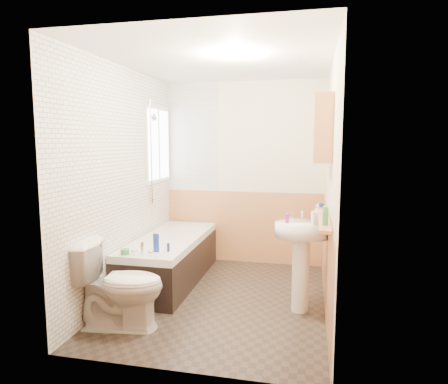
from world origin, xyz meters
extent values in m
plane|color=black|center=(0.00, 0.00, 0.00)|extent=(2.80, 2.80, 0.00)
plane|color=white|center=(0.00, 0.00, 2.50)|extent=(2.80, 2.80, 0.00)
cube|color=#F2E6C8|center=(0.00, 1.41, 1.25)|extent=(2.20, 0.02, 2.50)
cube|color=#F2E6C8|center=(0.00, -1.41, 1.25)|extent=(2.20, 0.02, 2.50)
cube|color=#F2E6C8|center=(-1.11, 0.00, 1.25)|extent=(0.02, 2.80, 2.50)
cube|color=#F2E6C8|center=(1.11, 0.00, 1.25)|extent=(0.02, 2.80, 2.50)
cube|color=tan|center=(1.09, 0.00, 0.50)|extent=(0.01, 2.80, 1.00)
cube|color=tan|center=(0.00, -1.39, 0.50)|extent=(2.20, 0.01, 1.00)
cube|color=tan|center=(0.00, 1.39, 0.50)|extent=(2.20, 0.01, 1.00)
cube|color=white|center=(-1.09, 0.00, 1.25)|extent=(0.01, 2.80, 2.50)
cube|color=white|center=(-0.73, 1.39, 1.75)|extent=(0.75, 0.01, 1.50)
cube|color=white|center=(-1.07, 0.95, 1.65)|extent=(0.03, 0.79, 0.99)
cube|color=white|center=(-1.05, 0.95, 1.65)|extent=(0.01, 0.70, 0.90)
cube|color=white|center=(-1.05, 0.95, 1.65)|extent=(0.01, 0.04, 0.90)
cube|color=black|center=(-0.73, 0.43, 0.23)|extent=(0.70, 1.82, 0.47)
cube|color=white|center=(-0.73, 0.43, 0.51)|extent=(0.70, 1.82, 0.08)
cube|color=white|center=(-0.73, 0.43, 0.50)|extent=(0.56, 1.68, 0.04)
cylinder|color=silver|center=(-0.73, -0.38, 0.62)|extent=(0.04, 0.04, 0.14)
sphere|color=silver|center=(-0.82, -0.38, 0.59)|extent=(0.06, 0.06, 0.06)
sphere|color=silver|center=(-0.64, -0.38, 0.59)|extent=(0.06, 0.06, 0.06)
cylinder|color=silver|center=(-1.05, 0.67, 1.56)|extent=(0.02, 0.02, 1.30)
cylinder|color=silver|center=(-1.05, 0.67, 0.96)|extent=(0.05, 0.05, 0.02)
cylinder|color=silver|center=(-1.05, 0.67, 2.15)|extent=(0.05, 0.05, 0.02)
cylinder|color=silver|center=(-1.00, 0.67, 1.99)|extent=(0.07, 0.09, 0.09)
imported|color=white|center=(-0.76, -0.83, 0.40)|extent=(0.86, 0.55, 0.80)
cylinder|color=white|center=(0.84, -0.12, 0.36)|extent=(0.17, 0.17, 0.73)
ellipsoid|color=white|center=(0.84, -0.12, 0.83)|extent=(0.53, 0.43, 0.14)
cylinder|color=silver|center=(0.74, -0.02, 0.94)|extent=(0.03, 0.03, 0.08)
cylinder|color=silver|center=(0.94, -0.02, 0.94)|extent=(0.03, 0.03, 0.08)
cylinder|color=silver|center=(0.84, -0.04, 0.97)|extent=(0.02, 0.11, 0.09)
cube|color=tan|center=(1.04, -0.23, 0.99)|extent=(0.10, 1.40, 0.03)
cube|color=tan|center=(1.02, -0.07, 1.81)|extent=(0.17, 0.69, 0.62)
cube|color=silver|center=(0.93, -0.24, 1.81)|extent=(0.01, 0.27, 0.46)
cube|color=silver|center=(0.93, 0.10, 1.81)|extent=(0.01, 0.27, 0.46)
cylinder|color=#388447|center=(1.04, -0.70, 1.09)|extent=(0.05, 0.05, 0.15)
cone|color=orange|center=(1.04, -0.48, 1.10)|extent=(0.04, 0.04, 0.19)
cylinder|color=navy|center=(1.04, 0.22, 1.03)|extent=(0.08, 0.08, 0.04)
imported|color=silver|center=(0.98, -0.16, 0.94)|extent=(0.13, 0.20, 0.09)
cylinder|color=purple|center=(0.70, -0.16, 0.95)|extent=(0.04, 0.04, 0.09)
cube|color=#19339E|center=(-0.64, -0.22, 0.64)|extent=(0.06, 0.05, 0.19)
cylinder|color=#388447|center=(-0.92, -0.38, 0.58)|extent=(0.11, 0.11, 0.06)
cylinder|color=navy|center=(-0.52, -0.19, 0.59)|extent=(0.04, 0.04, 0.09)
camera|label=1|loc=(0.92, -4.03, 1.70)|focal=32.00mm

